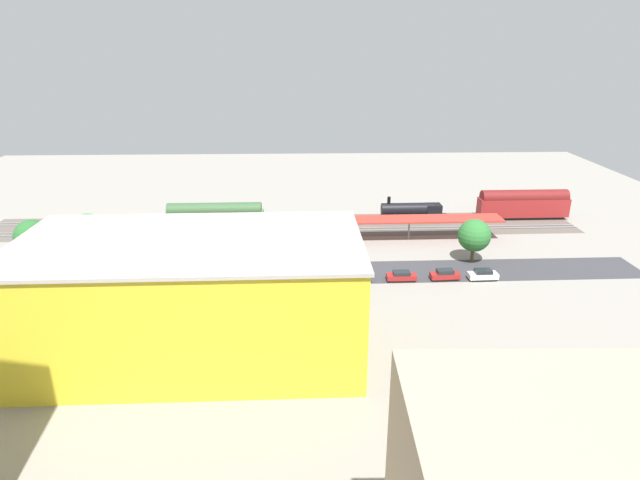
{
  "coord_description": "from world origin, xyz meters",
  "views": [
    {
      "loc": [
        -4.04,
        83.76,
        35.43
      ],
      "look_at": [
        -6.78,
        2.14,
        4.97
      ],
      "focal_mm": 29.63,
      "sensor_mm": 36.0,
      "label": 1
    }
  ],
  "objects_px": {
    "passenger_coach": "(523,204)",
    "parked_car_0": "(483,275)",
    "box_truck_2": "(313,285)",
    "street_tree_1": "(88,232)",
    "parked_car_5": "(272,278)",
    "street_tree_2": "(240,235)",
    "platform_canopy_near": "(334,220)",
    "locomotive": "(414,212)",
    "street_tree_3": "(217,233)",
    "construction_building": "(193,299)",
    "street_tree_4": "(32,237)",
    "box_truck_0": "(248,287)",
    "parked_car_3": "(357,277)",
    "parked_car_4": "(318,276)",
    "parked_car_2": "(401,276)",
    "box_truck_1": "(157,283)",
    "parked_car_1": "(445,275)",
    "traffic_light": "(114,262)",
    "freight_coach_far": "(215,217)",
    "street_tree_0": "(474,236)"
  },
  "relations": [
    {
      "from": "passenger_coach",
      "to": "parked_car_0",
      "type": "distance_m",
      "value": 36.1
    },
    {
      "from": "box_truck_2",
      "to": "street_tree_1",
      "type": "relative_size",
      "value": 0.97
    },
    {
      "from": "parked_car_5",
      "to": "street_tree_2",
      "type": "distance_m",
      "value": 10.5
    },
    {
      "from": "platform_canopy_near",
      "to": "parked_car_0",
      "type": "height_order",
      "value": "platform_canopy_near"
    },
    {
      "from": "locomotive",
      "to": "street_tree_3",
      "type": "distance_m",
      "value": 44.72
    },
    {
      "from": "passenger_coach",
      "to": "parked_car_5",
      "type": "relative_size",
      "value": 4.27
    },
    {
      "from": "construction_building",
      "to": "street_tree_4",
      "type": "height_order",
      "value": "construction_building"
    },
    {
      "from": "passenger_coach",
      "to": "parked_car_0",
      "type": "xyz_separation_m",
      "value": [
        18.55,
        30.87,
        -2.56
      ]
    },
    {
      "from": "street_tree_3",
      "to": "box_truck_0",
      "type": "bearing_deg",
      "value": 115.2
    },
    {
      "from": "locomotive",
      "to": "street_tree_1",
      "type": "relative_size",
      "value": 1.58
    },
    {
      "from": "street_tree_2",
      "to": "locomotive",
      "type": "bearing_deg",
      "value": -145.91
    },
    {
      "from": "parked_car_3",
      "to": "parked_car_4",
      "type": "relative_size",
      "value": 1.15
    },
    {
      "from": "parked_car_2",
      "to": "box_truck_1",
      "type": "bearing_deg",
      "value": 4.55
    },
    {
      "from": "platform_canopy_near",
      "to": "box_truck_0",
      "type": "relative_size",
      "value": 6.26
    },
    {
      "from": "parked_car_1",
      "to": "traffic_light",
      "type": "height_order",
      "value": "traffic_light"
    },
    {
      "from": "street_tree_2",
      "to": "traffic_light",
      "type": "relative_size",
      "value": 1.26
    },
    {
      "from": "parked_car_1",
      "to": "street_tree_2",
      "type": "xyz_separation_m",
      "value": [
        33.2,
        -7.31,
        4.48
      ]
    },
    {
      "from": "freight_coach_far",
      "to": "street_tree_1",
      "type": "bearing_deg",
      "value": 41.6
    },
    {
      "from": "locomotive",
      "to": "street_tree_4",
      "type": "bearing_deg",
      "value": 17.39
    },
    {
      "from": "parked_car_1",
      "to": "street_tree_0",
      "type": "xyz_separation_m",
      "value": [
        -6.56,
        -7.16,
        4.04
      ]
    },
    {
      "from": "platform_canopy_near",
      "to": "passenger_coach",
      "type": "xyz_separation_m",
      "value": [
        -41.37,
        -12.25,
        -0.74
      ]
    },
    {
      "from": "parked_car_1",
      "to": "street_tree_4",
      "type": "relative_size",
      "value": 0.61
    },
    {
      "from": "parked_car_5",
      "to": "street_tree_3",
      "type": "distance_m",
      "value": 13.47
    },
    {
      "from": "locomotive",
      "to": "street_tree_3",
      "type": "bearing_deg",
      "value": 30.61
    },
    {
      "from": "parked_car_3",
      "to": "street_tree_4",
      "type": "relative_size",
      "value": 0.61
    },
    {
      "from": "platform_canopy_near",
      "to": "passenger_coach",
      "type": "bearing_deg",
      "value": -163.51
    },
    {
      "from": "street_tree_2",
      "to": "box_truck_1",
      "type": "bearing_deg",
      "value": 42.44
    },
    {
      "from": "box_truck_2",
      "to": "street_tree_4",
      "type": "bearing_deg",
      "value": -16.56
    },
    {
      "from": "parked_car_1",
      "to": "parked_car_5",
      "type": "xyz_separation_m",
      "value": [
        27.59,
        0.37,
        0.02
      ]
    },
    {
      "from": "construction_building",
      "to": "box_truck_2",
      "type": "height_order",
      "value": "construction_building"
    },
    {
      "from": "street_tree_4",
      "to": "traffic_light",
      "type": "height_order",
      "value": "street_tree_4"
    },
    {
      "from": "parked_car_1",
      "to": "parked_car_5",
      "type": "bearing_deg",
      "value": 0.76
    },
    {
      "from": "freight_coach_far",
      "to": "construction_building",
      "type": "relative_size",
      "value": 0.49
    },
    {
      "from": "street_tree_1",
      "to": "street_tree_3",
      "type": "xyz_separation_m",
      "value": [
        -21.28,
        -0.07,
        -0.5
      ]
    },
    {
      "from": "traffic_light",
      "to": "parked_car_1",
      "type": "bearing_deg",
      "value": -178.29
    },
    {
      "from": "street_tree_2",
      "to": "street_tree_1",
      "type": "bearing_deg",
      "value": -1.23
    },
    {
      "from": "construction_building",
      "to": "box_truck_1",
      "type": "bearing_deg",
      "value": -61.95
    },
    {
      "from": "locomotive",
      "to": "passenger_coach",
      "type": "distance_m",
      "value": 23.42
    },
    {
      "from": "platform_canopy_near",
      "to": "traffic_light",
      "type": "bearing_deg",
      "value": 30.0
    },
    {
      "from": "box_truck_0",
      "to": "street_tree_1",
      "type": "bearing_deg",
      "value": -25.7
    },
    {
      "from": "parked_car_3",
      "to": "construction_building",
      "type": "distance_m",
      "value": 29.79
    },
    {
      "from": "parked_car_3",
      "to": "street_tree_1",
      "type": "height_order",
      "value": "street_tree_1"
    },
    {
      "from": "parked_car_2",
      "to": "street_tree_0",
      "type": "distance_m",
      "value": 15.97
    },
    {
      "from": "box_truck_0",
      "to": "box_truck_2",
      "type": "distance_m",
      "value": 9.72
    },
    {
      "from": "parked_car_0",
      "to": "parked_car_2",
      "type": "height_order",
      "value": "parked_car_0"
    },
    {
      "from": "street_tree_3",
      "to": "street_tree_2",
      "type": "bearing_deg",
      "value": 171.13
    },
    {
      "from": "passenger_coach",
      "to": "street_tree_2",
      "type": "height_order",
      "value": "street_tree_2"
    },
    {
      "from": "locomotive",
      "to": "construction_building",
      "type": "height_order",
      "value": "construction_building"
    },
    {
      "from": "parked_car_0",
      "to": "street_tree_1",
      "type": "relative_size",
      "value": 0.52
    },
    {
      "from": "parked_car_0",
      "to": "street_tree_4",
      "type": "bearing_deg",
      "value": -7.0
    }
  ]
}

